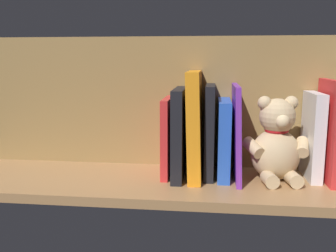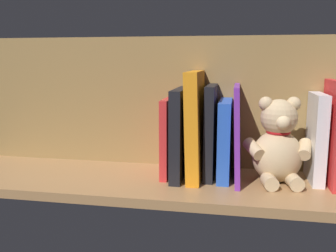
% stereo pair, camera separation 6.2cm
% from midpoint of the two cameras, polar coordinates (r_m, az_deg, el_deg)
% --- Properties ---
extents(ground_plane, '(1.14, 0.30, 0.02)m').
position_cam_midpoint_polar(ground_plane, '(0.95, -1.88, -8.58)').
color(ground_plane, '#A87A4C').
extents(shelf_back_panel, '(1.14, 0.02, 0.35)m').
position_cam_midpoint_polar(shelf_back_panel, '(1.03, -0.86, 3.65)').
color(shelf_back_panel, olive).
rests_on(shelf_back_panel, ground_plane).
extents(book_1, '(0.01, 0.14, 0.19)m').
position_cam_midpoint_polar(book_1, '(1.00, 22.53, -2.24)').
color(book_1, teal).
rests_on(book_1, ground_plane).
extents(book_2, '(0.02, 0.16, 0.25)m').
position_cam_midpoint_polar(book_2, '(0.97, 21.48, -0.68)').
color(book_2, red).
rests_on(book_2, ground_plane).
extents(book_3, '(0.03, 0.13, 0.21)m').
position_cam_midpoint_polar(book_3, '(0.98, 19.47, -1.42)').
color(book_3, silver).
rests_on(book_3, ground_plane).
extents(teddy_bear, '(0.17, 0.15, 0.21)m').
position_cam_midpoint_polar(teddy_bear, '(0.94, 14.37, -2.61)').
color(teddy_bear, '#D1B284').
rests_on(teddy_bear, ground_plane).
extents(book_4, '(0.02, 0.18, 0.23)m').
position_cam_midpoint_polar(book_4, '(0.93, 8.52, -0.94)').
color(book_4, purple).
rests_on(book_4, ground_plane).
extents(book_5, '(0.03, 0.16, 0.19)m').
position_cam_midpoint_polar(book_5, '(0.95, 6.64, -1.91)').
color(book_5, blue).
rests_on(book_5, ground_plane).
extents(book_6, '(0.02, 0.15, 0.23)m').
position_cam_midpoint_polar(book_6, '(0.95, 4.50, -0.72)').
color(book_6, black).
rests_on(book_6, ground_plane).
extents(book_7, '(0.04, 0.18, 0.27)m').
position_cam_midpoint_polar(book_7, '(0.93, 2.23, 0.18)').
color(book_7, orange).
rests_on(book_7, ground_plane).
extents(book_8, '(0.03, 0.18, 0.22)m').
position_cam_midpoint_polar(book_8, '(0.94, -0.12, -1.04)').
color(book_8, black).
rests_on(book_8, ground_plane).
extents(book_9, '(0.02, 0.15, 0.20)m').
position_cam_midpoint_polar(book_9, '(0.96, -1.91, -1.59)').
color(book_9, red).
rests_on(book_9, ground_plane).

